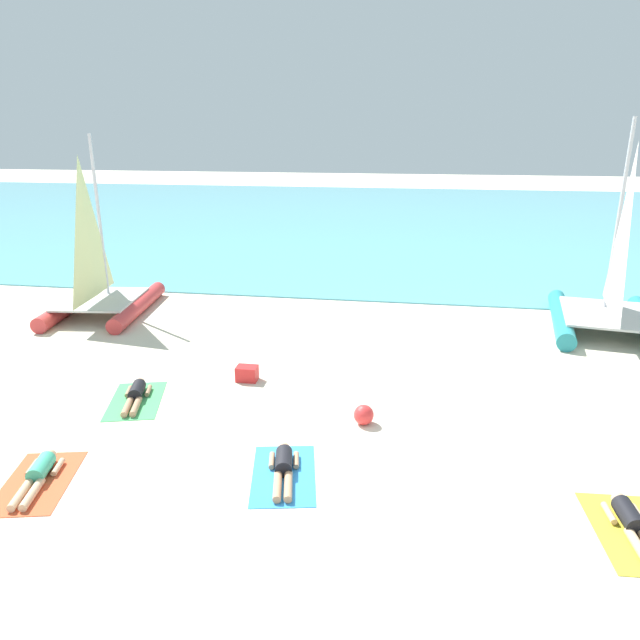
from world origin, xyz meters
The scene contains 14 objects.
ground_plane centered at (0.00, 10.00, 0.00)m, with size 120.00×120.00×0.00m, color beige.
ocean_water centered at (0.00, 30.58, 0.03)m, with size 120.00×40.00×0.05m, color #5BB2C1.
sailboat_teal centered at (7.99, 8.61, 0.91)m, with size 3.66×5.07×6.09m.
sailboat_red centered at (-7.67, 7.83, 0.84)m, with size 3.25×4.61×5.62m.
towel_leftmost centered at (-3.95, -1.19, 0.01)m, with size 1.10×1.90×0.01m, color #EA5933.
sunbather_leftmost centered at (-3.97, -1.12, 0.13)m, with size 0.74×1.56×0.30m.
towel_center_left centered at (-3.72, 2.03, 0.01)m, with size 1.10×1.90×0.01m, color #4CB266.
sunbather_center_left centered at (-3.74, 2.09, 0.13)m, with size 0.79×1.55×0.30m.
towel_center_right centered at (0.17, -0.29, 0.01)m, with size 1.10×1.90×0.01m, color #338CD8.
sunbather_center_right centered at (0.15, -0.23, 0.13)m, with size 0.69×1.56×0.30m.
towel_rightmost centered at (5.68, -0.96, 0.01)m, with size 1.10×1.90×0.01m, color yellow.
sunbather_rightmost centered at (5.68, -0.89, 0.13)m, with size 0.56×1.57×0.30m.
beach_ball centered at (1.39, 1.77, 0.21)m, with size 0.42×0.42×0.42m, color red.
cooler_box centered at (-1.57, 3.49, 0.18)m, with size 0.50×0.36×0.36m, color red.
Camera 1 is at (2.19, -8.88, 5.79)m, focal length 32.58 mm.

